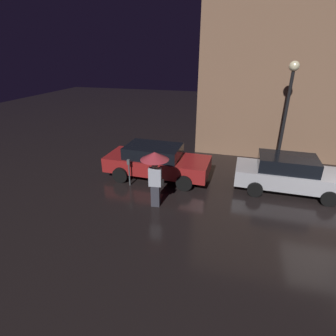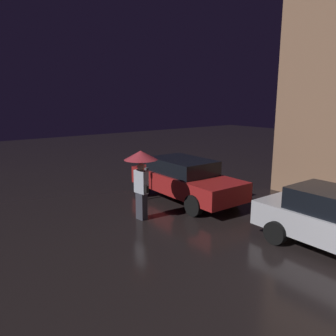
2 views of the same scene
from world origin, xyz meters
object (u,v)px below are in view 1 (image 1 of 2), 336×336
at_px(parked_car_red, 156,161).
at_px(street_lamp_near, 288,99).
at_px(pedestrian_with_umbrella, 155,165).
at_px(parking_meter, 129,170).
at_px(parked_car_silver, 289,174).

height_order(parked_car_red, street_lamp_near, street_lamp_near).
bearing_deg(pedestrian_with_umbrella, parked_car_red, -80.27).
distance_m(parked_car_red, pedestrian_with_umbrella, 2.62).
distance_m(parked_car_red, parking_meter, 1.41).
relative_size(parked_car_red, parking_meter, 3.91).
relative_size(parking_meter, street_lamp_near, 0.24).
bearing_deg(parking_meter, parked_car_red, 51.14).
xyz_separation_m(parking_meter, street_lamp_near, (6.28, 3.34, 2.69)).
xyz_separation_m(parked_car_red, parked_car_silver, (5.61, 0.17, -0.03)).
distance_m(parked_car_silver, pedestrian_with_umbrella, 5.60).
bearing_deg(parked_car_silver, parked_car_red, -177.14).
bearing_deg(parking_meter, parked_car_silver, 11.04).
height_order(parked_car_silver, street_lamp_near, street_lamp_near).
distance_m(parking_meter, street_lamp_near, 7.61).
bearing_deg(pedestrian_with_umbrella, parking_meter, -45.74).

